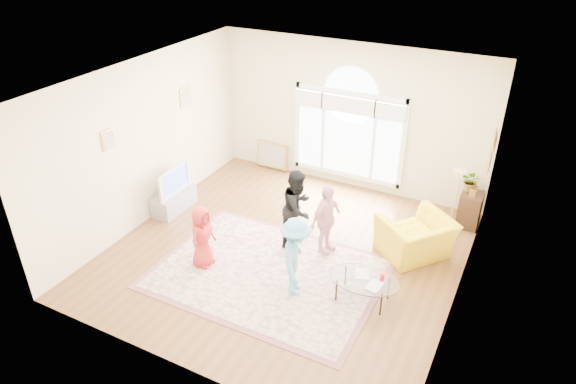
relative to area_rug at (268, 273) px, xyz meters
The scene contains 17 objects.
ground 0.69m from the area_rug, 91.47° to the left, with size 6.00×6.00×0.00m, color brown.
room_shell 3.85m from the area_rug, 90.14° to the left, with size 6.00×6.00×6.00m.
area_rug is the anchor object (origin of this frame).
rug_border 0.00m from the area_rug, 90.00° to the left, with size 3.80×2.80×0.01m, color #8A4F53.
tv_console 2.94m from the area_rug, 160.40° to the left, with size 0.45×1.00×0.42m, color #92949A.
television 3.01m from the area_rug, 160.35° to the left, with size 0.16×0.98×0.56m.
coffee_table 1.71m from the area_rug, ahead, with size 1.17×0.76×0.54m.
armchair 2.70m from the area_rug, 39.19° to the left, with size 1.16×1.02×0.76m, color gold.
side_cabinet 4.21m from the area_rug, 48.87° to the left, with size 0.40×0.50×0.70m, color black.
floor_lamp 3.70m from the area_rug, 43.22° to the left, with size 0.28×0.28×1.51m.
plant_pedestal 4.23m from the area_rug, 50.52° to the left, with size 0.20×0.20×0.70m, color white.
potted_plant 4.32m from the area_rug, 50.52° to the left, with size 0.39×0.34×0.43m, color #33722D.
leaning_picture 4.05m from the area_rug, 117.58° to the left, with size 0.80×0.05×0.62m, color tan.
child_red 1.29m from the area_rug, 166.17° to the right, with size 0.56×0.36×1.14m, color #B62A25.
child_black 1.30m from the area_rug, 87.25° to the left, with size 0.73×0.57×1.50m, color black.
child_pink 1.39m from the area_rug, 60.00° to the left, with size 0.78×0.33×1.33m, color #EFA9B7.
child_blue 0.96m from the area_rug, 17.89° to the right, with size 0.89×0.51×1.37m, color #62A6D4.
Camera 1 is at (3.52, -6.76, 5.56)m, focal length 32.00 mm.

